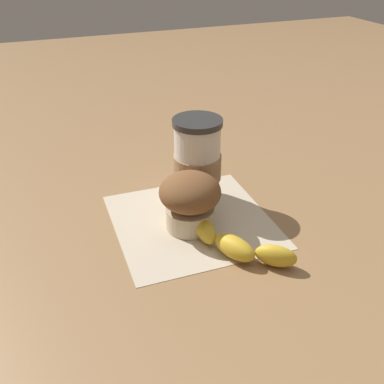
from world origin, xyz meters
The scene contains 5 objects.
ground_plane centered at (0.00, 0.00, 0.00)m, with size 3.00×3.00×0.00m, color #936D47.
paper_napkin centered at (0.00, 0.00, 0.00)m, with size 0.25×0.25×0.00m, color beige.
coffee_cup centered at (-0.06, 0.03, 0.07)m, with size 0.08×0.08×0.15m.
muffin centered at (0.01, -0.01, 0.05)m, with size 0.10×0.10×0.09m.
banana centered at (0.10, 0.03, 0.02)m, with size 0.15×0.11×0.03m.
Camera 1 is at (0.56, -0.22, 0.42)m, focal length 42.00 mm.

